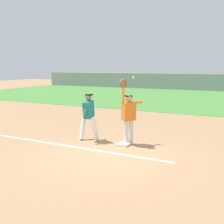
# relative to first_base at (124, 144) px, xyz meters

# --- Properties ---
(ground_plane) EXTENTS (79.65, 79.65, 0.00)m
(ground_plane) POSITION_rel_first_base_xyz_m (-0.00, -1.28, -0.04)
(ground_plane) COLOR #A37A54
(outfield_grass) EXTENTS (45.57, 16.97, 0.01)m
(outfield_grass) POSITION_rel_first_base_xyz_m (-0.00, 15.77, -0.04)
(outfield_grass) COLOR #478438
(outfield_grass) RESTS_ON ground_plane
(chalk_foul_line) EXTENTS (12.00, 0.17, 0.01)m
(chalk_foul_line) POSITION_rel_first_base_xyz_m (-4.00, -0.90, -0.04)
(chalk_foul_line) COLOR white
(chalk_foul_line) RESTS_ON ground_plane
(first_base) EXTENTS (0.39, 0.39, 0.08)m
(first_base) POSITION_rel_first_base_xyz_m (0.00, 0.00, 0.00)
(first_base) COLOR white
(first_base) RESTS_ON ground_plane
(fielder) EXTENTS (0.62, 0.78, 2.28)m
(fielder) POSITION_rel_first_base_xyz_m (0.05, 0.23, 1.08)
(fielder) COLOR silver
(fielder) RESTS_ON ground_plane
(runner) EXTENTS (0.78, 0.85, 1.72)m
(runner) POSITION_rel_first_base_xyz_m (-1.41, 0.04, 0.96)
(runner) COLOR white
(runner) RESTS_ON ground_plane
(baseball) EXTENTS (0.07, 0.07, 0.07)m
(baseball) POSITION_rel_first_base_xyz_m (0.11, 0.52, 2.26)
(baseball) COLOR white
(outfield_fence) EXTENTS (45.65, 0.08, 1.89)m
(outfield_fence) POSITION_rel_first_base_xyz_m (-0.00, 24.26, 0.90)
(outfield_fence) COLOR #93999E
(outfield_fence) RESTS_ON ground_plane
(parked_car_silver) EXTENTS (4.54, 2.40, 1.25)m
(parked_car_silver) POSITION_rel_first_base_xyz_m (-6.96, 28.31, 0.63)
(parked_car_silver) COLOR #B7B7BC
(parked_car_silver) RESTS_ON ground_plane
(parked_car_black) EXTENTS (4.44, 2.20, 1.25)m
(parked_car_black) POSITION_rel_first_base_xyz_m (-1.64, 28.07, 0.63)
(parked_car_black) COLOR black
(parked_car_black) RESTS_ON ground_plane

